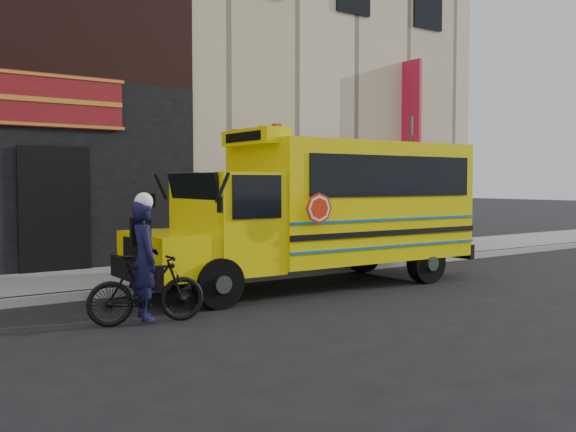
{
  "coord_description": "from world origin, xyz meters",
  "views": [
    {
      "loc": [
        -6.93,
        -8.17,
        1.98
      ],
      "look_at": [
        0.2,
        1.85,
        1.33
      ],
      "focal_mm": 40.0,
      "sensor_mm": 36.0,
      "label": 1
    }
  ],
  "objects_px": {
    "school_bus": "(326,207)",
    "bicycle": "(147,289)",
    "sign_pole": "(411,185)",
    "cyclist": "(144,263)"
  },
  "relations": [
    {
      "from": "school_bus",
      "to": "bicycle",
      "type": "height_order",
      "value": "school_bus"
    },
    {
      "from": "bicycle",
      "to": "sign_pole",
      "type": "bearing_deg",
      "value": -61.93
    },
    {
      "from": "cyclist",
      "to": "school_bus",
      "type": "bearing_deg",
      "value": -66.26
    },
    {
      "from": "bicycle",
      "to": "cyclist",
      "type": "bearing_deg",
      "value": 3.77
    },
    {
      "from": "sign_pole",
      "to": "cyclist",
      "type": "distance_m",
      "value": 7.97
    },
    {
      "from": "school_bus",
      "to": "cyclist",
      "type": "relative_size",
      "value": 4.14
    },
    {
      "from": "sign_pole",
      "to": "cyclist",
      "type": "relative_size",
      "value": 2.1
    },
    {
      "from": "sign_pole",
      "to": "bicycle",
      "type": "height_order",
      "value": "sign_pole"
    },
    {
      "from": "bicycle",
      "to": "school_bus",
      "type": "bearing_deg",
      "value": -61.97
    },
    {
      "from": "school_bus",
      "to": "bicycle",
      "type": "xyz_separation_m",
      "value": [
        -4.21,
        -1.25,
        -1.02
      ]
    }
  ]
}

